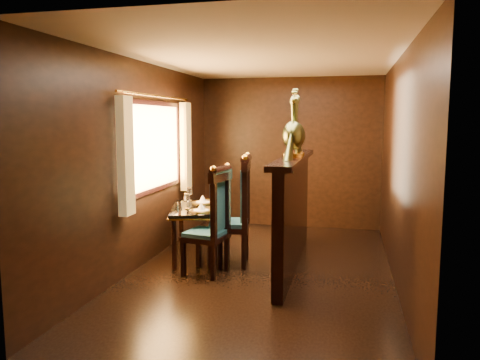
{
  "coord_description": "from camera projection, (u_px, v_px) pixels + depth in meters",
  "views": [
    {
      "loc": [
        0.96,
        -5.33,
        1.78
      ],
      "look_at": [
        -0.33,
        0.22,
        1.06
      ],
      "focal_mm": 35.0,
      "sensor_mm": 36.0,
      "label": 1
    }
  ],
  "objects": [
    {
      "name": "chair_right",
      "position": [
        239.0,
        207.0,
        5.77
      ],
      "size": [
        0.56,
        0.58,
        1.39
      ],
      "rotation": [
        0.0,
        0.0,
        0.14
      ],
      "color": "black",
      "rests_on": "ground"
    },
    {
      "name": "chair_left",
      "position": [
        215.0,
        218.0,
        5.37
      ],
      "size": [
        0.53,
        0.55,
        1.3
      ],
      "rotation": [
        0.0,
        0.0,
        -0.16
      ],
      "color": "black",
      "rests_on": "ground"
    },
    {
      "name": "room_shell",
      "position": [
        256.0,
        138.0,
        5.43
      ],
      "size": [
        3.04,
        5.04,
        2.52
      ],
      "color": "black",
      "rests_on": "ground"
    },
    {
      "name": "peacock_left",
      "position": [
        293.0,
        122.0,
        5.44
      ],
      "size": [
        0.25,
        0.68,
        0.81
      ],
      "primitive_type": null,
      "color": "#18482D",
      "rests_on": "partition"
    },
    {
      "name": "partition",
      "position": [
        293.0,
        209.0,
        5.72
      ],
      "size": [
        0.26,
        2.7,
        1.36
      ],
      "color": "black",
      "rests_on": "ground"
    },
    {
      "name": "peacock_right",
      "position": [
        296.0,
        124.0,
        5.71
      ],
      "size": [
        0.24,
        0.65,
        0.77
      ],
      "primitive_type": null,
      "color": "#18482D",
      "rests_on": "partition"
    },
    {
      "name": "dining_table",
      "position": [
        199.0,
        212.0,
        6.09
      ],
      "size": [
        0.97,
        1.29,
        0.87
      ],
      "rotation": [
        0.0,
        0.0,
        0.27
      ],
      "color": "black",
      "rests_on": "ground"
    },
    {
      "name": "ground",
      "position": [
        262.0,
        271.0,
        5.59
      ],
      "size": [
        5.0,
        5.0,
        0.0
      ],
      "primitive_type": "plane",
      "color": "black",
      "rests_on": "ground"
    }
  ]
}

